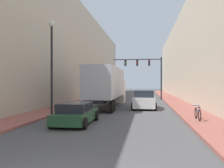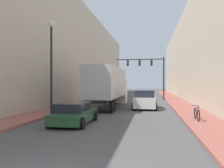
# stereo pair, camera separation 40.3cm
# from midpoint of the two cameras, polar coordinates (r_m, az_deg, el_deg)

# --- Properties ---
(sidewalk_right) EXTENTS (2.48, 80.00, 0.15)m
(sidewalk_right) POSITION_cam_midpoint_polar(r_m,az_deg,el_deg) (35.94, 13.27, -3.57)
(sidewalk_right) COLOR #9E564C
(sidewalk_right) RESTS_ON ground
(sidewalk_left) EXTENTS (2.48, 80.00, 0.15)m
(sidewalk_left) POSITION_cam_midpoint_polar(r_m,az_deg,el_deg) (36.72, -5.22, -3.48)
(sidewalk_left) COLOR #9E564C
(sidewalk_left) RESTS_ON ground
(building_right) EXTENTS (6.00, 80.00, 12.67)m
(building_right) POSITION_cam_midpoint_polar(r_m,az_deg,el_deg) (36.72, 19.92, 6.28)
(building_right) COLOR beige
(building_right) RESTS_ON ground
(building_left) EXTENTS (6.00, 80.00, 14.13)m
(building_left) POSITION_cam_midpoint_polar(r_m,az_deg,el_deg) (38.11, -11.49, 7.17)
(building_left) COLOR #BCB29E
(building_left) RESTS_ON ground
(semi_truck) EXTENTS (2.51, 13.16, 3.92)m
(semi_truck) POSITION_cam_midpoint_polar(r_m,az_deg,el_deg) (25.74, -1.37, -0.23)
(semi_truck) COLOR #B2B7C1
(semi_truck) RESTS_ON ground
(sedan_car) EXTENTS (2.07, 4.41, 1.29)m
(sedan_car) POSITION_cam_midpoint_polar(r_m,az_deg,el_deg) (15.09, -9.05, -6.73)
(sedan_car) COLOR #234C2D
(sedan_car) RESTS_ON ground
(suv_car) EXTENTS (2.23, 4.85, 1.78)m
(suv_car) POSITION_cam_midpoint_polar(r_m,az_deg,el_deg) (24.09, 6.88, -3.61)
(suv_car) COLOR silver
(suv_car) RESTS_ON ground
(traffic_signal_gantry) EXTENTS (7.21, 0.35, 6.30)m
(traffic_signal_gantry) POSITION_cam_midpoint_polar(r_m,az_deg,el_deg) (37.68, 7.89, 3.41)
(traffic_signal_gantry) COLOR black
(traffic_signal_gantry) RESTS_ON ground
(street_lamp) EXTENTS (0.44, 0.44, 6.90)m
(street_lamp) POSITION_cam_midpoint_polar(r_m,az_deg,el_deg) (18.43, -14.24, 6.35)
(street_lamp) COLOR black
(street_lamp) RESTS_ON ground
(parked_bicycle) EXTENTS (0.44, 1.82, 0.86)m
(parked_bicycle) POSITION_cam_midpoint_polar(r_m,az_deg,el_deg) (16.46, 18.34, -6.47)
(parked_bicycle) COLOR black
(parked_bicycle) RESTS_ON sidewalk_right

